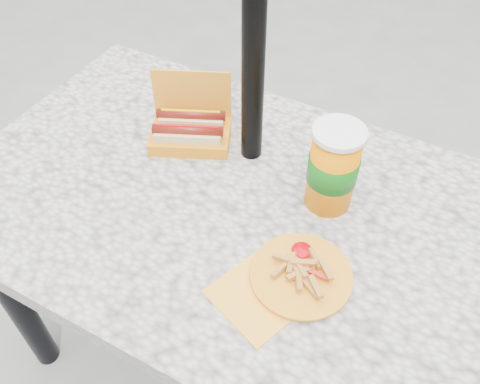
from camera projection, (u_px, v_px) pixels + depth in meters
The scene contains 6 objects.
ground at pixel (225, 347), 1.69m from camera, with size 60.00×60.00×0.00m, color slate.
picnic_table at pixel (220, 226), 1.22m from camera, with size 1.20×0.80×0.75m.
umbrella_pole at pixel (254, 19), 0.98m from camera, with size 0.05×0.05×2.20m, color black.
hotdog_box at pixel (190, 129), 1.24m from camera, with size 0.23×0.20×0.16m.
fries_plate at pixel (298, 275), 0.98m from camera, with size 0.25×0.27×0.04m.
soda_cup at pixel (333, 168), 1.05m from camera, with size 0.11×0.11×0.20m.
Camera 1 is at (0.41, -0.65, 1.59)m, focal length 38.00 mm.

